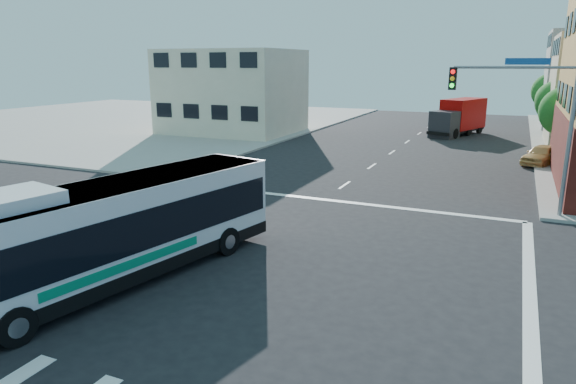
% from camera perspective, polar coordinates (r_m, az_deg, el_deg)
% --- Properties ---
extents(ground, '(120.00, 120.00, 0.00)m').
position_cam_1_polar(ground, '(18.07, -6.53, -8.03)').
color(ground, black).
rests_on(ground, ground).
extents(sidewalk_nw, '(50.00, 50.00, 0.15)m').
position_cam_1_polar(sidewalk_nw, '(66.20, -17.60, 7.72)').
color(sidewalk_nw, gray).
rests_on(sidewalk_nw, ground).
extents(building_west, '(12.06, 10.06, 8.00)m').
position_cam_1_polar(building_west, '(51.28, -6.20, 11.00)').
color(building_west, beige).
rests_on(building_west, ground).
extents(signal_mast_ne, '(7.91, 1.13, 8.07)m').
position_cam_1_polar(signal_mast_ne, '(25.05, 25.27, 8.69)').
color(signal_mast_ne, gray).
rests_on(signal_mast_ne, ground).
extents(street_tree_a, '(3.60, 3.60, 5.53)m').
position_cam_1_polar(street_tree_a, '(42.54, 28.62, 8.16)').
color(street_tree_a, '#392214').
rests_on(street_tree_a, ground).
extents(street_tree_b, '(3.80, 3.80, 5.79)m').
position_cam_1_polar(street_tree_b, '(50.49, 28.01, 9.11)').
color(street_tree_b, '#392214').
rests_on(street_tree_b, ground).
extents(street_tree_c, '(3.40, 3.40, 5.29)m').
position_cam_1_polar(street_tree_c, '(58.47, 27.51, 9.35)').
color(street_tree_c, '#392214').
rests_on(street_tree_c, ground).
extents(street_tree_d, '(4.00, 4.00, 6.03)m').
position_cam_1_polar(street_tree_d, '(66.43, 27.21, 10.15)').
color(street_tree_d, '#392214').
rests_on(street_tree_d, ground).
extents(transit_bus, '(5.00, 12.24, 3.54)m').
position_cam_1_polar(transit_bus, '(16.89, -18.79, -4.07)').
color(transit_bus, black).
rests_on(transit_bus, ground).
extents(box_truck, '(4.69, 7.86, 3.41)m').
position_cam_1_polar(box_truck, '(52.20, 18.41, 7.83)').
color(box_truck, '#242329').
rests_on(box_truck, ground).
extents(parked_car, '(3.03, 4.39, 1.39)m').
position_cam_1_polar(parked_car, '(39.10, 26.37, 3.73)').
color(parked_car, '#DEAC60').
rests_on(parked_car, ground).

